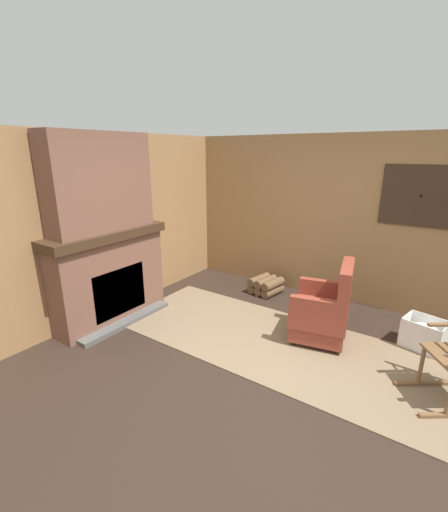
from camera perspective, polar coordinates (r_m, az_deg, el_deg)
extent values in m
plane|color=#2D2119|center=(3.59, 4.75, -19.10)|extent=(14.00, 14.00, 0.00)
cube|color=#9E7247|center=(4.61, -20.96, 4.22)|extent=(0.06, 5.22, 2.35)
cube|color=#9E7247|center=(5.16, 18.23, 5.75)|extent=(5.22, 0.06, 2.35)
cube|color=#382619|center=(4.87, 30.02, 8.65)|extent=(0.91, 0.02, 0.75)
cube|color=silver|center=(4.88, 30.03, 8.66)|extent=(0.87, 0.01, 0.71)
cube|color=#382619|center=(4.87, 30.01, 8.65)|extent=(0.02, 0.02, 0.71)
cube|color=#382619|center=(4.87, 30.01, 8.65)|extent=(0.87, 0.02, 0.02)
cube|color=brown|center=(4.61, -18.51, -3.81)|extent=(0.39, 1.48, 1.08)
cube|color=black|center=(4.54, -17.18, -5.62)|extent=(0.08, 0.77, 0.60)
cube|color=#565451|center=(4.61, -15.79, -10.48)|extent=(0.16, 1.33, 0.06)
cube|color=#3D2819|center=(4.44, -19.23, 3.37)|extent=(0.49, 1.58, 0.11)
cube|color=brown|center=(4.35, -20.04, 11.41)|extent=(0.34, 1.30, 1.14)
cube|color=#7A664C|center=(4.10, 8.68, -14.10)|extent=(3.89, 1.51, 0.01)
cube|color=brown|center=(4.21, 15.52, -10.92)|extent=(0.70, 0.75, 0.24)
cube|color=brown|center=(4.15, 15.68, -9.08)|extent=(0.74, 0.79, 0.18)
cube|color=brown|center=(4.00, 19.58, -4.97)|extent=(0.26, 0.69, 0.52)
cube|color=brown|center=(3.80, 15.04, -8.32)|extent=(0.56, 0.20, 0.20)
cube|color=brown|center=(4.34, 16.11, -5.17)|extent=(0.56, 0.20, 0.20)
cylinder|color=#332319|center=(4.08, 11.34, -14.01)|extent=(0.06, 0.06, 0.06)
cylinder|color=#332319|center=(4.55, 12.72, -10.65)|extent=(0.06, 0.06, 0.06)
cylinder|color=#332319|center=(4.04, 18.38, -14.95)|extent=(0.06, 0.06, 0.06)
cylinder|color=#332319|center=(4.51, 18.95, -11.45)|extent=(0.06, 0.06, 0.06)
cube|color=brown|center=(3.97, 31.93, -17.59)|extent=(0.67, 0.50, 0.04)
cylinder|color=brown|center=(3.77, 30.06, -15.38)|extent=(0.05, 0.05, 0.38)
cylinder|color=brown|center=(5.45, 5.81, -5.08)|extent=(0.21, 0.44, 0.13)
cylinder|color=brown|center=(5.37, 6.95, -5.45)|extent=(0.21, 0.44, 0.13)
cylinder|color=brown|center=(5.29, 8.12, -5.84)|extent=(0.21, 0.44, 0.13)
cylinder|color=brown|center=(5.40, 5.85, -3.94)|extent=(0.21, 0.44, 0.13)
cylinder|color=brown|center=(5.33, 7.00, -4.30)|extent=(0.21, 0.44, 0.13)
cylinder|color=brown|center=(5.25, 8.18, -4.67)|extent=(0.21, 0.44, 0.13)
cube|color=white|center=(4.55, 30.03, -13.03)|extent=(0.48, 0.41, 0.01)
cube|color=white|center=(4.43, 32.82, -11.85)|extent=(0.09, 0.32, 0.34)
cube|color=white|center=(4.52, 27.94, -10.48)|extent=(0.09, 0.32, 0.34)
cube|color=white|center=(4.61, 30.98, -10.44)|extent=(0.40, 0.11, 0.34)
cube|color=white|center=(4.34, 29.67, -11.95)|extent=(0.40, 0.11, 0.34)
ellipsoid|color=white|center=(4.47, 30.38, -10.97)|extent=(0.38, 0.33, 0.21)
ellipsoid|color=silver|center=(4.23, -24.15, 3.55)|extent=(0.12, 0.12, 0.09)
cylinder|color=white|center=(4.21, -24.36, 5.24)|extent=(0.06, 0.06, 0.17)
cube|color=black|center=(4.81, -13.99, 6.22)|extent=(0.16, 0.24, 0.12)
cube|color=silver|center=(4.75, -13.30, 6.20)|extent=(0.01, 0.04, 0.02)
cylinder|color=gold|center=(4.41, -20.73, 5.78)|extent=(0.08, 0.30, 0.29)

